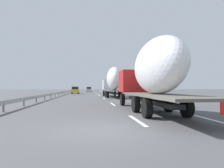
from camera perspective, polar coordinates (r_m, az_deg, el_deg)
ground_plane at (r=47.32m, az=-6.36°, el=-2.97°), size 260.00×260.00×0.00m
lane_stripe_0 at (r=9.71m, az=7.25°, el=-10.42°), size 3.20×0.20×0.01m
lane_stripe_1 at (r=18.70m, az=0.24°, el=-5.91°), size 3.20×0.20×0.01m
lane_stripe_2 at (r=28.70m, az=-2.31°, el=-4.22°), size 3.20×0.20×0.01m
lane_stripe_3 at (r=40.15m, az=-3.67°, el=-3.32°), size 3.20×0.20×0.01m
lane_stripe_4 at (r=45.75m, az=-4.08°, el=-3.04°), size 3.20×0.20×0.01m
lane_stripe_5 at (r=56.89m, az=-4.66°, el=-2.65°), size 3.20×0.20×0.01m
lane_stripe_6 at (r=69.54m, az=-5.09°, el=-2.36°), size 3.20×0.20×0.01m
lane_stripe_7 at (r=72.91m, az=-5.18°, el=-2.30°), size 3.20×0.20×0.01m
lane_stripe_8 at (r=77.19m, az=-5.29°, el=-2.23°), size 3.20×0.20×0.01m
lane_stripe_9 at (r=98.22m, az=-5.66°, el=-1.98°), size 3.20×0.20×0.01m
edge_line_right at (r=52.66m, az=-0.43°, el=-2.78°), size 110.00×0.20×0.01m
truck_lead at (r=32.79m, az=0.26°, el=0.84°), size 14.12×2.55×4.87m
truck_trailing at (r=13.24m, az=11.33°, el=3.16°), size 13.48×2.55×4.56m
car_silver_hatch at (r=71.35m, az=-6.73°, el=-1.58°), size 4.05×1.75×1.85m
car_yellow_coupe at (r=51.57m, az=-10.61°, el=-1.77°), size 4.23×1.84×1.84m
road_sign at (r=47.81m, az=1.70°, el=-0.32°), size 0.10×0.90×3.19m
tree_1 at (r=63.96m, az=4.44°, el=1.26°), size 2.99×2.99×6.63m
tree_2 at (r=34.19m, az=10.41°, el=2.65°), size 3.55×3.55×5.68m
tree_3 at (r=95.24m, az=-0.78°, el=0.08°), size 2.42×2.42×5.59m
guardrail_median at (r=50.59m, az=-13.22°, el=-2.17°), size 94.00×0.10×0.76m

